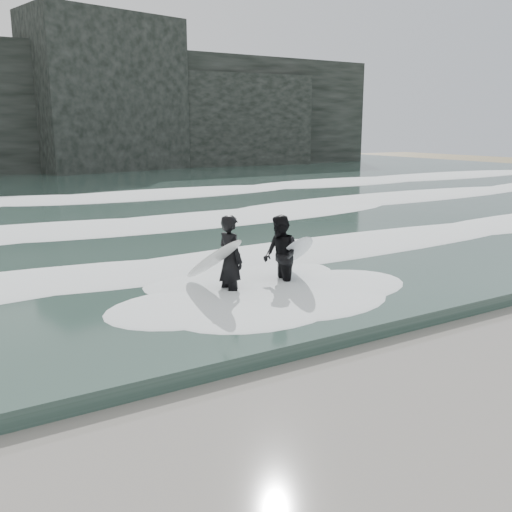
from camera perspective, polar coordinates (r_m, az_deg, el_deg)
name	(u,v)px	position (r m, az deg, el deg)	size (l,w,h in m)	color
ground	(451,441)	(7.79, 18.91, -17.08)	(120.00, 120.00, 0.00)	olive
sea	(27,195)	(33.83, -21.95, 5.71)	(90.00, 52.00, 0.30)	#2E463E
foam_near	(168,263)	(14.64, -8.80, -0.74)	(60.00, 3.20, 0.20)	white
foam_mid	(92,224)	(21.17, -16.09, 3.14)	(60.00, 4.00, 0.24)	white
foam_far	(41,197)	(29.87, -20.71, 5.57)	(60.00, 4.80, 0.30)	white
surfer_left	(227,260)	(12.28, -2.90, -0.39)	(1.08, 2.04, 1.97)	black
surfer_right	(282,255)	(12.96, 2.61, 0.07)	(1.47, 2.08, 1.86)	black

